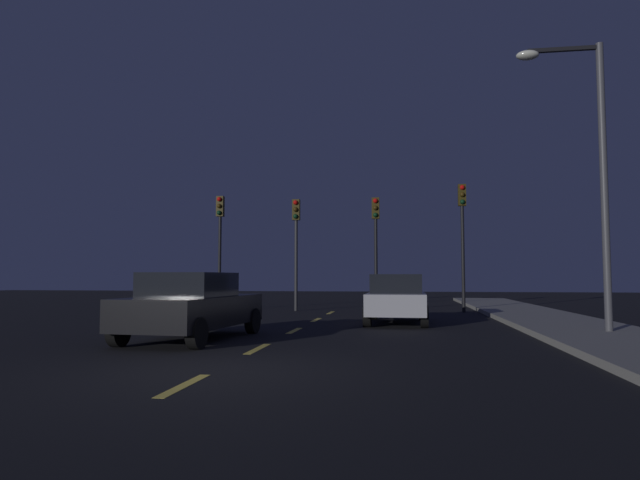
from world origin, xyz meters
TOP-DOWN VIEW (x-y plane):
  - ground_plane at (0.00, 7.00)m, footprint 80.00×80.00m
  - sidewalk_curb_right at (7.50, 7.00)m, footprint 3.00×40.00m
  - lane_stripe_nearest at (0.00, -1.20)m, footprint 0.16×1.60m
  - lane_stripe_second at (0.00, 2.60)m, footprint 0.16×1.60m
  - lane_stripe_third at (0.00, 6.40)m, footprint 0.16×1.60m
  - lane_stripe_fourth at (0.00, 10.20)m, footprint 0.16×1.60m
  - lane_stripe_fifth at (0.00, 14.00)m, footprint 0.16×1.60m
  - traffic_signal_far_left at (-5.06, 15.02)m, footprint 0.32×0.38m
  - traffic_signal_center_left at (-1.64, 15.02)m, footprint 0.32×0.38m
  - traffic_signal_center_right at (1.79, 15.02)m, footprint 0.32×0.38m
  - traffic_signal_far_right at (5.37, 15.02)m, footprint 0.32×0.38m
  - car_stopped_ahead at (2.71, 9.20)m, footprint 1.89×4.07m
  - car_adjacent_lane at (-1.94, 3.95)m, footprint 2.28×4.48m
  - street_lamp_right at (7.48, 5.92)m, footprint 2.08×0.36m

SIDE VIEW (x-z plane):
  - ground_plane at x=0.00m, z-range 0.00..0.00m
  - lane_stripe_nearest at x=0.00m, z-range 0.00..0.01m
  - lane_stripe_second at x=0.00m, z-range 0.00..0.01m
  - lane_stripe_third at x=0.00m, z-range 0.00..0.01m
  - lane_stripe_fourth at x=0.00m, z-range 0.00..0.01m
  - lane_stripe_fifth at x=0.00m, z-range 0.00..0.01m
  - sidewalk_curb_right at x=7.50m, z-range 0.00..0.15m
  - car_stopped_ahead at x=2.71m, z-range 0.01..1.53m
  - car_adjacent_lane at x=-1.94m, z-range 0.01..1.56m
  - traffic_signal_center_left at x=-1.64m, z-range 0.97..5.77m
  - traffic_signal_center_right at x=1.79m, z-range 0.97..5.78m
  - traffic_signal_far_left at x=-5.06m, z-range 1.00..6.02m
  - traffic_signal_far_right at x=5.37m, z-range 1.04..6.33m
  - street_lamp_right at x=7.48m, z-range 0.75..8.00m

